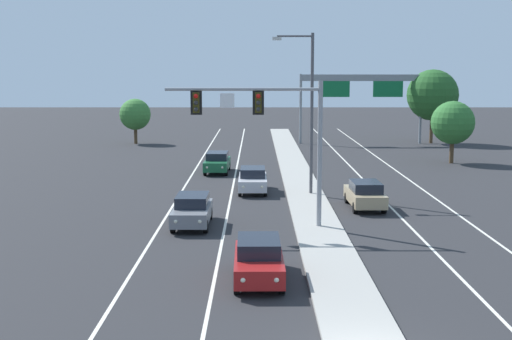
{
  "coord_description": "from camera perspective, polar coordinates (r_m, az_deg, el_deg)",
  "views": [
    {
      "loc": [
        -3.12,
        -17.48,
        7.83
      ],
      "look_at": [
        -3.2,
        14.17,
        3.2
      ],
      "focal_mm": 47.62,
      "sensor_mm": 36.0,
      "label": 1
    }
  ],
  "objects": [
    {
      "name": "car_oncoming_red",
      "position": [
        25.69,
        0.36,
        -7.51
      ],
      "size": [
        1.86,
        4.49,
        1.58
      ],
      "color": "maroon",
      "rests_on": "ground"
    },
    {
      "name": "edge_stripe_right",
      "position": [
        44.6,
        14.59,
        -2.05
      ],
      "size": [
        0.14,
        100.0,
        0.01
      ],
      "primitive_type": "cube",
      "color": "silver",
      "rests_on": "ground"
    },
    {
      "name": "car_receding_tan",
      "position": [
        39.45,
        9.28,
        -2.02
      ],
      "size": [
        1.89,
        4.5,
        1.58
      ],
      "color": "tan",
      "rests_on": "ground"
    },
    {
      "name": "lane_stripe_receding_center",
      "position": [
        43.89,
        10.41,
        -2.08
      ],
      "size": [
        0.14,
        100.0,
        0.01
      ],
      "primitive_type": "cube",
      "color": "silver",
      "rests_on": "ground"
    },
    {
      "name": "tree_far_left_c",
      "position": [
        74.61,
        -9.98,
        4.62
      ],
      "size": [
        3.37,
        3.37,
        4.87
      ],
      "color": "#4C3823",
      "rests_on": "ground"
    },
    {
      "name": "overhead_signal_mast",
      "position": [
        33.31,
        1.31,
        4.05
      ],
      "size": [
        7.71,
        0.44,
        7.2
      ],
      "color": "gray",
      "rests_on": "median_island"
    },
    {
      "name": "highway_sign_gantry",
      "position": [
        74.31,
        8.97,
        6.94
      ],
      "size": [
        13.28,
        0.42,
        7.5
      ],
      "color": "gray",
      "rests_on": "ground"
    },
    {
      "name": "street_lamp_median",
      "position": [
        42.57,
        4.55,
        5.56
      ],
      "size": [
        2.58,
        0.28,
        10.0
      ],
      "color": "#4C4C51",
      "rests_on": "median_island"
    },
    {
      "name": "lane_stripe_oncoming_center",
      "position": [
        43.22,
        -1.96,
        -2.11
      ],
      "size": [
        0.14,
        100.0,
        0.01
      ],
      "primitive_type": "cube",
      "color": "silver",
      "rests_on": "ground"
    },
    {
      "name": "tree_far_right_c",
      "position": [
        60.11,
        16.34,
        3.83
      ],
      "size": [
        3.67,
        3.67,
        5.32
      ],
      "color": "#4C3823",
      "rests_on": "ground"
    },
    {
      "name": "car_oncoming_silver",
      "position": [
        44.17,
        -0.14,
        -0.81
      ],
      "size": [
        1.82,
        4.47,
        1.58
      ],
      "color": "#B7B7BC",
      "rests_on": "ground"
    },
    {
      "name": "tree_far_right_b",
      "position": [
        76.33,
        14.75,
        6.1
      ],
      "size": [
        5.54,
        5.54,
        8.01
      ],
      "color": "#4C3823",
      "rests_on": "ground"
    },
    {
      "name": "edge_stripe_left",
      "position": [
        43.47,
        -6.31,
        -2.1
      ],
      "size": [
        0.14,
        100.0,
        0.01
      ],
      "primitive_type": "cube",
      "color": "silver",
      "rests_on": "ground"
    },
    {
      "name": "car_oncoming_grey",
      "position": [
        34.73,
        -5.24,
        -3.36
      ],
      "size": [
        1.84,
        4.48,
        1.58
      ],
      "color": "slate",
      "rests_on": "ground"
    },
    {
      "name": "median_island",
      "position": [
        36.45,
        5.06,
        -3.99
      ],
      "size": [
        2.4,
        110.0,
        0.15
      ],
      "primitive_type": "cube",
      "color": "#9E9B93",
      "rests_on": "ground"
    },
    {
      "name": "car_oncoming_green",
      "position": [
        52.7,
        -3.14,
        0.67
      ],
      "size": [
        1.92,
        4.51,
        1.58
      ],
      "color": "#195633",
      "rests_on": "ground"
    }
  ]
}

